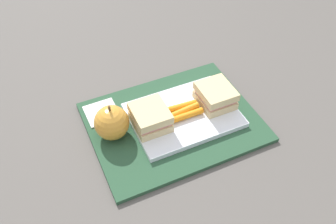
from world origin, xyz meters
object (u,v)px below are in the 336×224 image
sandwich_half_right (150,117)px  paper_napkin (102,112)px  sandwich_half_left (216,96)px  carrot_sticks_bundle (184,111)px  apple (112,123)px  food_tray (183,115)px

sandwich_half_right → paper_napkin: (0.08, -0.09, -0.03)m
sandwich_half_right → paper_napkin: size_ratio=1.14×
sandwich_half_left → carrot_sticks_bundle: sandwich_half_left is taller
apple → paper_napkin: size_ratio=1.20×
apple → paper_napkin: bearing=-87.2°
sandwich_half_right → paper_napkin: 0.12m
food_tray → sandwich_half_right: 0.08m
food_tray → carrot_sticks_bundle: bearing=44.5°
sandwich_half_left → carrot_sticks_bundle: (0.08, 0.00, -0.01)m
apple → sandwich_half_right: bearing=168.1°
food_tray → sandwich_half_right: size_ratio=2.88×
sandwich_half_left → apple: 0.24m
sandwich_half_right → apple: apple is taller
apple → carrot_sticks_bundle: bearing=173.8°
carrot_sticks_bundle → paper_napkin: 0.18m
sandwich_half_right → carrot_sticks_bundle: bearing=179.8°
carrot_sticks_bundle → paper_napkin: carrot_sticks_bundle is taller
food_tray → sandwich_half_left: 0.08m
sandwich_half_left → paper_napkin: bearing=-20.1°
sandwich_half_right → paper_napkin: sandwich_half_right is taller
food_tray → paper_napkin: size_ratio=3.29×
sandwich_half_left → paper_napkin: sandwich_half_left is taller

